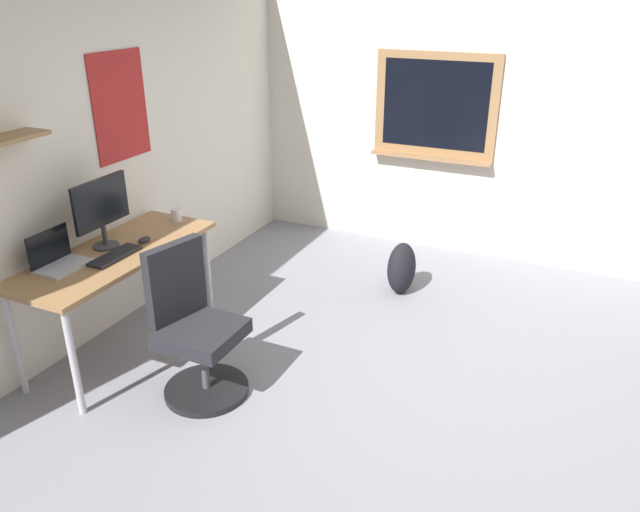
# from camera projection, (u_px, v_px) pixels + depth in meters

# --- Properties ---
(ground_plane) EXTENTS (5.20, 5.20, 0.00)m
(ground_plane) POSITION_uv_depth(u_px,v_px,m) (429.00, 404.00, 3.73)
(ground_plane) COLOR gray
(ground_plane) RESTS_ON ground
(wall_back) EXTENTS (5.00, 0.30, 2.60)m
(wall_back) POSITION_uv_depth(u_px,v_px,m) (89.00, 150.00, 4.15)
(wall_back) COLOR silver
(wall_back) RESTS_ON ground
(wall_right) EXTENTS (0.22, 5.00, 2.60)m
(wall_right) POSITION_uv_depth(u_px,v_px,m) (517.00, 116.00, 5.24)
(wall_right) COLOR silver
(wall_right) RESTS_ON ground
(desk) EXTENTS (1.46, 0.59, 0.74)m
(desk) POSITION_uv_depth(u_px,v_px,m) (116.00, 262.00, 4.03)
(desk) COLOR #997047
(desk) RESTS_ON ground
(office_chair) EXTENTS (0.52, 0.54, 0.95)m
(office_chair) POSITION_uv_depth(u_px,v_px,m) (195.00, 332.00, 3.71)
(office_chair) COLOR black
(office_chair) RESTS_ON ground
(laptop) EXTENTS (0.31, 0.21, 0.23)m
(laptop) POSITION_uv_depth(u_px,v_px,m) (58.00, 258.00, 3.76)
(laptop) COLOR #ADAFB5
(laptop) RESTS_ON desk
(monitor_primary) EXTENTS (0.46, 0.17, 0.46)m
(monitor_primary) POSITION_uv_depth(u_px,v_px,m) (101.00, 208.00, 3.96)
(monitor_primary) COLOR #38383D
(monitor_primary) RESTS_ON desk
(keyboard) EXTENTS (0.37, 0.13, 0.02)m
(keyboard) POSITION_uv_depth(u_px,v_px,m) (115.00, 256.00, 3.91)
(keyboard) COLOR black
(keyboard) RESTS_ON desk
(computer_mouse) EXTENTS (0.10, 0.06, 0.03)m
(computer_mouse) POSITION_uv_depth(u_px,v_px,m) (144.00, 240.00, 4.14)
(computer_mouse) COLOR #262628
(computer_mouse) RESTS_ON desk
(coffee_mug) EXTENTS (0.08, 0.08, 0.09)m
(coffee_mug) POSITION_uv_depth(u_px,v_px,m) (176.00, 215.00, 4.50)
(coffee_mug) COLOR silver
(coffee_mug) RESTS_ON desk
(backpack) EXTENTS (0.32, 0.22, 0.43)m
(backpack) POSITION_uv_depth(u_px,v_px,m) (402.00, 268.00, 5.00)
(backpack) COLOR black
(backpack) RESTS_ON ground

